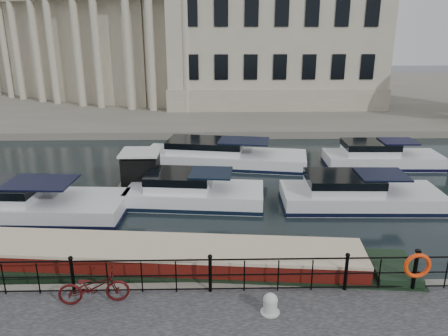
% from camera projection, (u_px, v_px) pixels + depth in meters
% --- Properties ---
extents(ground_plane, '(160.00, 160.00, 0.00)m').
position_uv_depth(ground_plane, '(211.00, 267.00, 15.24)').
color(ground_plane, black).
rests_on(ground_plane, ground).
extents(far_bank, '(120.00, 42.00, 0.55)m').
position_uv_depth(far_bank, '(213.00, 94.00, 52.21)').
color(far_bank, '#6B665B').
rests_on(far_bank, ground_plane).
extents(railing, '(24.14, 0.14, 1.22)m').
position_uv_depth(railing, '(210.00, 272.00, 12.72)').
color(railing, black).
rests_on(railing, near_quay).
extents(civic_building, '(53.55, 31.84, 16.85)m').
position_uv_depth(civic_building, '(203.00, 36.00, 46.00)').
color(civic_building, '#ADA38C').
rests_on(civic_building, far_bank).
extents(bicycle, '(2.03, 0.92, 1.03)m').
position_uv_depth(bicycle, '(94.00, 287.00, 12.25)').
color(bicycle, '#3E0B0C').
rests_on(bicycle, near_quay).
extents(mooring_bollard, '(0.53, 0.53, 0.60)m').
position_uv_depth(mooring_bollard, '(270.00, 304.00, 11.87)').
color(mooring_bollard, beige).
rests_on(mooring_bollard, near_quay).
extents(life_ring_post, '(0.81, 0.21, 1.32)m').
position_uv_depth(life_ring_post, '(417.00, 266.00, 12.69)').
color(life_ring_post, black).
rests_on(life_ring_post, near_quay).
extents(narrowboat, '(16.56, 3.68, 1.60)m').
position_uv_depth(narrowboat, '(163.00, 268.00, 14.51)').
color(narrowboat, black).
rests_on(narrowboat, ground_plane).
extents(harbour_hut, '(2.60, 2.17, 2.16)m').
position_uv_depth(harbour_hut, '(141.00, 173.00, 21.99)').
color(harbour_hut, '#6B665B').
rests_on(harbour_hut, ground_plane).
extents(cabin_cruisers, '(27.07, 11.15, 1.99)m').
position_uv_depth(cabin_cruisers, '(220.00, 182.00, 22.49)').
color(cabin_cruisers, silver).
rests_on(cabin_cruisers, ground_plane).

